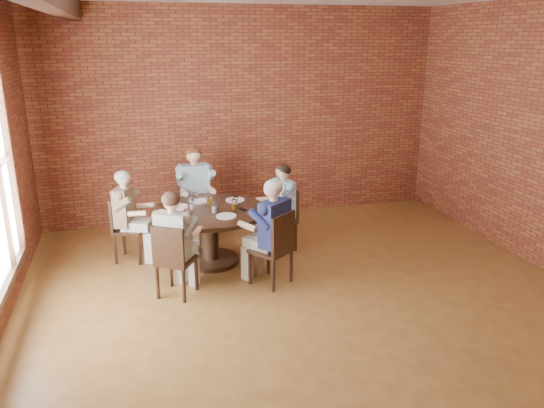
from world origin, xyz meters
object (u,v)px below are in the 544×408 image
object	(u,v)px
chair_b	(195,202)
diner_b	(196,193)
chair_c	(124,226)
diner_e	(271,233)
dining_table	(210,225)
smartphone	(243,209)
chair_d	(173,258)
diner_a	(281,208)
chair_e	(276,246)
diner_c	(129,216)
chair_a	(285,216)
diner_d	(175,244)

from	to	relation	value
chair_b	diner_b	distance (m)	0.19
chair_c	diner_e	world-z (taller)	diner_e
dining_table	smartphone	world-z (taller)	smartphone
chair_d	diner_e	size ratio (longest dim) A/B	0.68
diner_a	chair_e	bearing A→B (deg)	-30.22
diner_b	diner_e	xyz separation A→B (m)	(0.65, -1.86, -0.03)
diner_a	diner_b	xyz separation A→B (m)	(-1.08, 0.83, 0.07)
diner_c	smartphone	world-z (taller)	diner_c
dining_table	diner_a	world-z (taller)	diner_a
dining_table	diner_c	bearing A→B (deg)	159.70
diner_e	smartphone	size ratio (longest dim) A/B	9.87
chair_d	diner_e	distance (m)	1.19
chair_c	chair_d	xyz separation A→B (m)	(0.53, -1.30, 0.00)
chair_a	diner_a	xyz separation A→B (m)	(-0.07, -0.01, 0.13)
chair_c	diner_c	size ratio (longest dim) A/B	0.71
dining_table	diner_e	world-z (taller)	diner_e
dining_table	diner_a	distance (m)	1.07
chair_d	diner_e	bearing A→B (deg)	-144.21
chair_b	diner_e	bearing A→B (deg)	-73.63
diner_a	chair_e	distance (m)	1.17
diner_c	diner_d	xyz separation A→B (m)	(0.50, -1.21, 0.01)
diner_a	smartphone	size ratio (longest dim) A/B	9.22
diner_b	diner_e	bearing A→B (deg)	-72.88
diner_a	diner_d	size ratio (longest dim) A/B	0.98
diner_a	smartphone	world-z (taller)	diner_a
chair_d	smartphone	xyz separation A→B (m)	(0.99, 0.76, 0.26)
diner_b	chair_c	bearing A→B (deg)	-151.50
chair_b	diner_d	size ratio (longest dim) A/B	0.76
dining_table	chair_d	size ratio (longest dim) A/B	1.69
diner_b	diner_c	size ratio (longest dim) A/B	1.10
diner_c	chair_e	bearing A→B (deg)	-106.73
chair_d	dining_table	bearing A→B (deg)	-90.00
dining_table	chair_e	world-z (taller)	chair_e
diner_c	chair_d	xyz separation A→B (m)	(0.46, -1.27, -0.13)
chair_c	smartphone	xyz separation A→B (m)	(1.52, -0.54, 0.27)
chair_c	chair_d	distance (m)	1.40
chair_e	smartphone	bearing A→B (deg)	-109.24
chair_b	diner_c	bearing A→B (deg)	-145.11
dining_table	diner_b	xyz separation A→B (m)	(-0.04, 1.03, 0.16)
chair_a	smartphone	xyz separation A→B (m)	(-0.69, -0.35, 0.27)
diner_b	chair_c	size ratio (longest dim) A/B	1.54
chair_a	chair_d	world-z (taller)	chair_d
chair_e	diner_e	bearing A→B (deg)	-90.00
diner_e	chair_e	bearing A→B (deg)	90.00
chair_d	diner_d	bearing A→B (deg)	-90.00
chair_a	chair_d	size ratio (longest dim) A/B	0.98
diner_d	diner_c	bearing A→B (deg)	-35.00
diner_a	diner_e	distance (m)	1.12
chair_b	chair_a	bearing A→B (deg)	-40.27
dining_table	diner_c	world-z (taller)	diner_c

